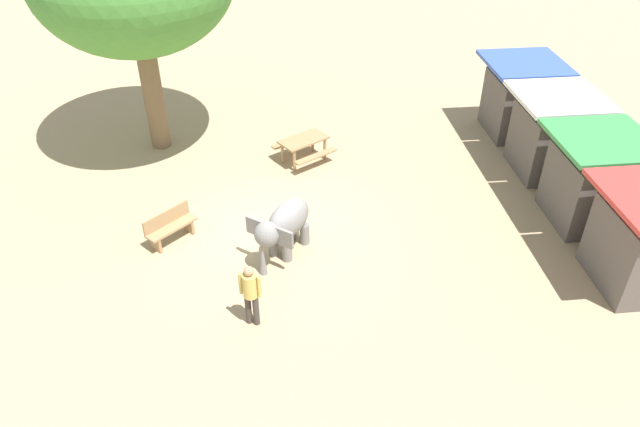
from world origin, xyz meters
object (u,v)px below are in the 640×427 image
person_handler (251,291)px  market_stall_green (591,184)px  market_stall_white (550,138)px  picnic_table_near (304,144)px  elephant (284,225)px  wooden_bench (170,226)px  market_stall_blue (518,101)px

person_handler → market_stall_green: bearing=-50.7°
person_handler → market_stall_white: bearing=-37.3°
market_stall_green → market_stall_white: bearing=180.0°
picnic_table_near → market_stall_white: size_ratio=0.82×
elephant → wooden_bench: elephant is taller
wooden_bench → market_stall_blue: market_stall_blue is taller
market_stall_blue → wooden_bench: bearing=-66.0°
elephant → market_stall_blue: 10.07m
person_handler → market_stall_green: market_stall_green is taller
elephant → market_stall_green: bearing=131.9°
elephant → market_stall_green: market_stall_green is taller
market_stall_blue → market_stall_green: 5.20m
elephant → person_handler: size_ratio=1.17×
picnic_table_near → market_stall_green: size_ratio=0.82×
wooden_bench → picnic_table_near: (-3.76, 3.80, 0.12)m
wooden_bench → picnic_table_near: bearing=-178.1°
picnic_table_near → person_handler: bearing=-135.9°
picnic_table_near → market_stall_blue: (-1.21, 7.34, 0.55)m
wooden_bench → picnic_table_near: size_ratio=0.63×
market_stall_white → market_stall_green: 2.60m
elephant → picnic_table_near: bearing=-153.1°
person_handler → market_stall_white: (-5.60, 9.07, 0.19)m
wooden_bench → person_handler: bearing=80.0°
person_handler → market_stall_green: size_ratio=0.64×
elephant → market_stall_white: 8.83m
person_handler → market_stall_white: market_stall_white is taller
elephant → market_stall_green: (-0.61, 8.22, 0.25)m
wooden_bench → market_stall_white: (-2.37, 11.14, 0.67)m
elephant → market_stall_blue: (-5.81, 8.22, 0.25)m
market_stall_blue → market_stall_white: bearing=0.0°
person_handler → market_stall_green: (-3.00, 9.07, 0.19)m
elephant → market_stall_white: size_ratio=0.75×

